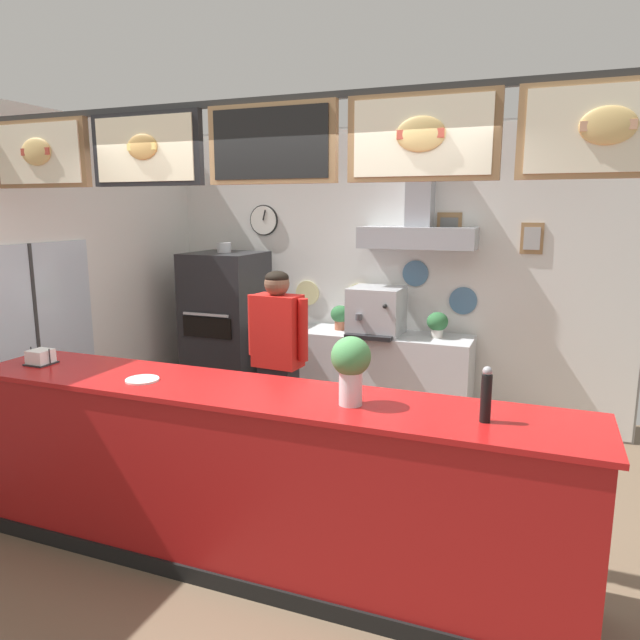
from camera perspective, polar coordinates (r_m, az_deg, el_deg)
name	(u,v)px	position (r m, az deg, el deg)	size (l,w,h in m)	color
ground_plane	(288,527)	(4.16, -3.18, -19.55)	(5.90, 5.90, 0.00)	brown
back_wall_assembly	(385,266)	(5.76, 6.35, 5.25)	(4.71, 2.74, 2.89)	gray
left_wall_with_window	(8,296)	(5.09, -28.25, 2.09)	(0.15, 4.92, 2.89)	white
service_counter	(256,479)	(3.55, -6.32, -15.25)	(3.74, 0.64, 1.09)	maroon
back_prep_counter	(366,379)	(5.79, 4.58, -5.74)	(2.01, 0.55, 0.92)	silver
pizza_oven	(227,333)	(6.09, -9.12, -1.28)	(0.71, 0.76, 1.77)	#232326
shop_worker	(278,362)	(4.73, -4.14, -4.10)	(0.54, 0.25, 1.62)	#232328
espresso_machine	(376,311)	(5.58, 5.55, 0.87)	(0.49, 0.55, 0.45)	#B7BABF
potted_sage	(340,316)	(5.76, 1.99, 0.43)	(0.19, 0.19, 0.24)	#9E563D
potted_thyme	(437,323)	(5.51, 11.43, -0.28)	(0.20, 0.20, 0.24)	beige
basil_vase	(351,366)	(3.04, 3.04, -4.52)	(0.21, 0.21, 0.37)	silver
napkin_holder	(41,358)	(4.28, -25.69, -3.34)	(0.17, 0.16, 0.11)	#262628
condiment_plate	(142,380)	(3.67, -17.01, -5.61)	(0.20, 0.20, 0.01)	white
pepper_grinder	(486,395)	(2.93, 15.97, -7.05)	(0.05, 0.05, 0.28)	black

